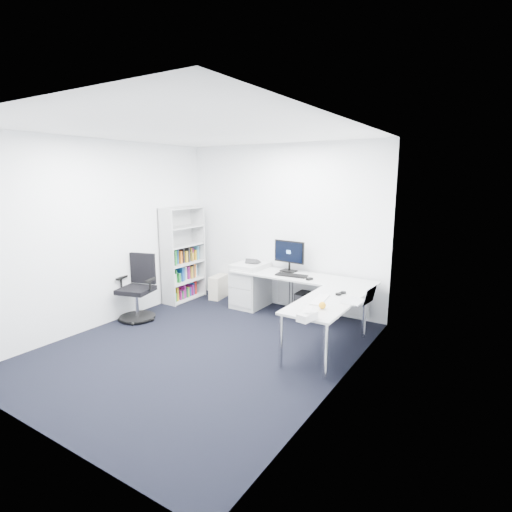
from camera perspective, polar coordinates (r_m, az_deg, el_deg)
The scene contains 22 objects.
ground at distance 5.33m, azimuth -7.60°, elevation -12.87°, with size 4.20×4.20×0.00m, color black.
ceiling at distance 4.90m, azimuth -8.46°, elevation 17.36°, with size 4.20×4.20×0.00m, color white.
wall_back at distance 6.66m, azimuth 3.74°, elevation 4.16°, with size 3.60×0.02×2.70m, color white.
wall_front at distance 3.63m, azimuth -29.90°, elevation -3.30°, with size 3.60×0.02×2.70m, color white.
wall_left at distance 6.24m, azimuth -20.76°, elevation 2.98°, with size 0.02×4.20×2.70m, color white.
wall_right at distance 4.03m, azimuth 11.95°, elevation -0.72°, with size 0.02×4.20×2.70m, color white.
l_desk at distance 6.02m, azimuth 5.04°, elevation -6.55°, with size 2.28×1.28×0.67m, color #B8BABA, non-canonical shape.
drawer_pedestal at distance 6.77m, azimuth -0.80°, elevation -4.14°, with size 0.49×0.61×0.75m, color #B8BABA.
bookshelf at distance 7.16m, azimuth -10.36°, elevation 0.26°, with size 0.32×0.83×1.65m, color #B9BBBB, non-canonical shape.
task_chair at distance 6.37m, azimuth -16.80°, elevation -4.42°, with size 0.56×0.56×1.01m, color black, non-canonical shape.
black_pc_tower at distance 6.49m, azimuth 6.84°, elevation -6.63°, with size 0.17×0.38×0.37m, color black.
beige_pc_tower at distance 7.31m, azimuth -5.35°, elevation -4.39°, with size 0.19×0.43×0.41m, color beige.
power_strip at distance 6.45m, azimuth 10.20°, elevation -8.39°, with size 0.34×0.06×0.04m, color silver.
monitor at distance 6.42m, azimuth 4.71°, elevation 0.03°, with size 0.54×0.17×0.52m, color black, non-canonical shape.
black_keyboard at distance 6.18m, azimuth 5.08°, elevation -2.76°, with size 0.49×0.17×0.02m, color black.
mouse at distance 5.98m, azimuth 7.63°, elevation -3.26°, with size 0.06×0.10×0.03m, color black.
desk_phone at distance 6.71m, azimuth -0.40°, elevation -1.03°, with size 0.22×0.22×0.15m, color #272729, non-canonical shape.
laptop at distance 5.01m, azimuth 13.84°, elevation -5.16°, with size 0.33×0.32×0.23m, color white, non-canonical shape.
white_keyboard at distance 5.03m, azimuth 9.10°, elevation -6.19°, with size 0.13×0.46×0.02m, color silver.
headphones at distance 5.33m, azimuth 12.02°, elevation -5.14°, with size 0.11×0.17×0.04m, color black, non-canonical shape.
orange_fruit at distance 4.71m, azimuth 9.45°, elevation -6.97°, with size 0.08×0.08×0.08m, color orange.
tissue_box at distance 4.33m, azimuth 7.34°, elevation -8.57°, with size 0.12×0.24×0.08m, color silver.
Camera 1 is at (3.15, -3.71, 2.17)m, focal length 28.00 mm.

